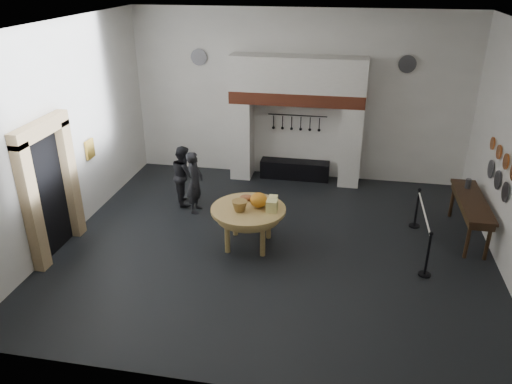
% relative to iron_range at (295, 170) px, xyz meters
% --- Properties ---
extents(floor, '(9.00, 8.00, 0.02)m').
position_rel_iron_range_xyz_m(floor, '(0.00, -3.72, -0.25)').
color(floor, black).
rests_on(floor, ground).
extents(ceiling, '(9.00, 8.00, 0.02)m').
position_rel_iron_range_xyz_m(ceiling, '(0.00, -3.72, 4.25)').
color(ceiling, silver).
rests_on(ceiling, wall_back).
extents(wall_back, '(9.00, 0.02, 4.50)m').
position_rel_iron_range_xyz_m(wall_back, '(0.00, 0.28, 2.00)').
color(wall_back, white).
rests_on(wall_back, floor).
extents(wall_front, '(9.00, 0.02, 4.50)m').
position_rel_iron_range_xyz_m(wall_front, '(0.00, -7.72, 2.00)').
color(wall_front, white).
rests_on(wall_front, floor).
extents(wall_left, '(0.02, 8.00, 4.50)m').
position_rel_iron_range_xyz_m(wall_left, '(-4.50, -3.72, 2.00)').
color(wall_left, white).
rests_on(wall_left, floor).
extents(chimney_pier_left, '(0.55, 0.70, 2.15)m').
position_rel_iron_range_xyz_m(chimney_pier_left, '(-1.48, -0.07, 0.82)').
color(chimney_pier_left, silver).
rests_on(chimney_pier_left, floor).
extents(chimney_pier_right, '(0.55, 0.70, 2.15)m').
position_rel_iron_range_xyz_m(chimney_pier_right, '(1.48, -0.07, 0.82)').
color(chimney_pier_right, silver).
rests_on(chimney_pier_right, floor).
extents(hearth_brick_band, '(3.50, 0.72, 0.32)m').
position_rel_iron_range_xyz_m(hearth_brick_band, '(0.00, -0.07, 2.06)').
color(hearth_brick_band, '#9E442B').
rests_on(hearth_brick_band, chimney_pier_left).
extents(chimney_hood, '(3.50, 0.70, 0.90)m').
position_rel_iron_range_xyz_m(chimney_hood, '(0.00, -0.07, 2.67)').
color(chimney_hood, silver).
rests_on(chimney_hood, hearth_brick_band).
extents(iron_range, '(1.90, 0.45, 0.50)m').
position_rel_iron_range_xyz_m(iron_range, '(0.00, 0.00, 0.00)').
color(iron_range, black).
rests_on(iron_range, floor).
extents(utensil_rail, '(1.60, 0.02, 0.02)m').
position_rel_iron_range_xyz_m(utensil_rail, '(0.00, 0.20, 1.50)').
color(utensil_rail, black).
rests_on(utensil_rail, wall_back).
extents(door_recess, '(0.04, 1.10, 2.50)m').
position_rel_iron_range_xyz_m(door_recess, '(-4.47, -4.72, 1.00)').
color(door_recess, black).
rests_on(door_recess, floor).
extents(door_jamb_near, '(0.22, 0.30, 2.60)m').
position_rel_iron_range_xyz_m(door_jamb_near, '(-4.38, -5.42, 1.05)').
color(door_jamb_near, tan).
rests_on(door_jamb_near, floor).
extents(door_jamb_far, '(0.22, 0.30, 2.60)m').
position_rel_iron_range_xyz_m(door_jamb_far, '(-4.38, -4.02, 1.05)').
color(door_jamb_far, tan).
rests_on(door_jamb_far, floor).
extents(door_lintel, '(0.22, 1.70, 0.30)m').
position_rel_iron_range_xyz_m(door_lintel, '(-4.38, -4.72, 2.40)').
color(door_lintel, tan).
rests_on(door_lintel, door_jamb_near).
extents(wall_plaque, '(0.05, 0.34, 0.44)m').
position_rel_iron_range_xyz_m(wall_plaque, '(-4.45, -2.92, 1.35)').
color(wall_plaque, gold).
rests_on(wall_plaque, wall_left).
extents(work_table, '(1.74, 1.74, 0.07)m').
position_rel_iron_range_xyz_m(work_table, '(-0.55, -3.81, 0.59)').
color(work_table, tan).
rests_on(work_table, floor).
extents(pumpkin, '(0.36, 0.36, 0.31)m').
position_rel_iron_range_xyz_m(pumpkin, '(-0.35, -3.71, 0.78)').
color(pumpkin, orange).
rests_on(pumpkin, work_table).
extents(cheese_block_big, '(0.22, 0.22, 0.24)m').
position_rel_iron_range_xyz_m(cheese_block_big, '(-0.05, -3.86, 0.74)').
color(cheese_block_big, '#E4DE88').
rests_on(cheese_block_big, work_table).
extents(cheese_block_small, '(0.18, 0.18, 0.20)m').
position_rel_iron_range_xyz_m(cheese_block_small, '(-0.07, -3.56, 0.72)').
color(cheese_block_small, '#F9F094').
rests_on(cheese_block_small, work_table).
extents(wicker_basket, '(0.36, 0.36, 0.22)m').
position_rel_iron_range_xyz_m(wicker_basket, '(-0.70, -3.96, 0.73)').
color(wicker_basket, '#A17C3B').
rests_on(wicker_basket, work_table).
extents(bread_loaf, '(0.31, 0.18, 0.13)m').
position_rel_iron_range_xyz_m(bread_loaf, '(-0.65, -3.46, 0.69)').
color(bread_loaf, '#955635').
rests_on(bread_loaf, work_table).
extents(visitor_near, '(0.37, 0.56, 1.52)m').
position_rel_iron_range_xyz_m(visitor_near, '(-2.12, -2.47, 0.51)').
color(visitor_near, black).
rests_on(visitor_near, floor).
extents(visitor_far, '(0.84, 0.90, 1.49)m').
position_rel_iron_range_xyz_m(visitor_far, '(-2.52, -2.07, 0.50)').
color(visitor_far, black).
rests_on(visitor_far, floor).
extents(side_table, '(0.55, 2.20, 0.06)m').
position_rel_iron_range_xyz_m(side_table, '(4.10, -2.57, 0.62)').
color(side_table, '#362613').
rests_on(side_table, floor).
extents(pewter_jug, '(0.12, 0.12, 0.22)m').
position_rel_iron_range_xyz_m(pewter_jug, '(4.10, -1.97, 0.76)').
color(pewter_jug, '#525258').
rests_on(pewter_jug, side_table).
extents(copper_pan_b, '(0.03, 0.32, 0.32)m').
position_rel_iron_range_xyz_m(copper_pan_b, '(4.46, -2.97, 1.70)').
color(copper_pan_b, '#C6662D').
rests_on(copper_pan_b, wall_right).
extents(copper_pan_c, '(0.03, 0.30, 0.30)m').
position_rel_iron_range_xyz_m(copper_pan_c, '(4.46, -2.42, 1.70)').
color(copper_pan_c, '#C6662D').
rests_on(copper_pan_c, wall_right).
extents(copper_pan_d, '(0.03, 0.28, 0.28)m').
position_rel_iron_range_xyz_m(copper_pan_d, '(4.46, -1.87, 1.70)').
color(copper_pan_d, '#C6662D').
rests_on(copper_pan_d, wall_right).
extents(pewter_plate_left, '(0.03, 0.40, 0.40)m').
position_rel_iron_range_xyz_m(pewter_plate_left, '(4.46, -3.32, 1.20)').
color(pewter_plate_left, '#4C4C51').
rests_on(pewter_plate_left, wall_right).
extents(pewter_plate_mid, '(0.03, 0.40, 0.40)m').
position_rel_iron_range_xyz_m(pewter_plate_mid, '(4.46, -2.72, 1.20)').
color(pewter_plate_mid, '#4C4C51').
rests_on(pewter_plate_mid, wall_right).
extents(pewter_plate_right, '(0.03, 0.40, 0.40)m').
position_rel_iron_range_xyz_m(pewter_plate_right, '(4.46, -2.12, 1.20)').
color(pewter_plate_right, '#4C4C51').
rests_on(pewter_plate_right, wall_right).
extents(pewter_plate_back_left, '(0.44, 0.03, 0.44)m').
position_rel_iron_range_xyz_m(pewter_plate_back_left, '(-2.70, 0.24, 2.95)').
color(pewter_plate_back_left, '#4C4C51').
rests_on(pewter_plate_back_left, wall_back).
extents(pewter_plate_back_right, '(0.44, 0.03, 0.44)m').
position_rel_iron_range_xyz_m(pewter_plate_back_right, '(2.70, 0.24, 2.95)').
color(pewter_plate_back_right, '#4C4C51').
rests_on(pewter_plate_back_right, wall_back).
extents(barrier_post_near, '(0.05, 0.05, 0.90)m').
position_rel_iron_range_xyz_m(barrier_post_near, '(3.03, -4.31, 0.20)').
color(barrier_post_near, black).
rests_on(barrier_post_near, floor).
extents(barrier_post_far, '(0.05, 0.05, 0.90)m').
position_rel_iron_range_xyz_m(barrier_post_far, '(3.03, -2.31, 0.20)').
color(barrier_post_far, black).
rests_on(barrier_post_far, floor).
extents(barrier_rope, '(0.04, 2.00, 0.04)m').
position_rel_iron_range_xyz_m(barrier_rope, '(3.03, -3.31, 0.60)').
color(barrier_rope, white).
rests_on(barrier_rope, barrier_post_near).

